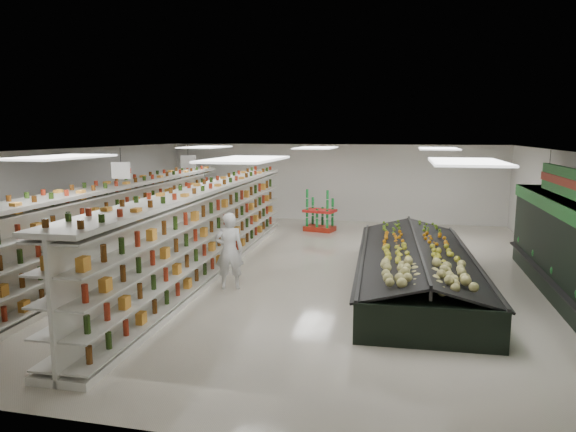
% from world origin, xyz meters
% --- Properties ---
extents(floor, '(16.00, 16.00, 0.00)m').
position_xyz_m(floor, '(0.00, 0.00, 0.00)').
color(floor, beige).
rests_on(floor, ground).
extents(ceiling, '(14.00, 16.00, 0.02)m').
position_xyz_m(ceiling, '(0.00, 0.00, 3.20)').
color(ceiling, white).
rests_on(ceiling, wall_back).
extents(wall_back, '(14.00, 0.02, 3.20)m').
position_xyz_m(wall_back, '(0.00, 8.00, 1.60)').
color(wall_back, silver).
rests_on(wall_back, floor).
extents(wall_front, '(14.00, 0.02, 3.20)m').
position_xyz_m(wall_front, '(0.00, -8.00, 1.60)').
color(wall_front, silver).
rests_on(wall_front, floor).
extents(wall_left, '(0.02, 16.00, 3.20)m').
position_xyz_m(wall_left, '(-7.00, 0.00, 1.60)').
color(wall_left, silver).
rests_on(wall_left, floor).
extents(wall_right, '(0.02, 16.00, 3.20)m').
position_xyz_m(wall_right, '(7.00, 0.00, 1.60)').
color(wall_right, silver).
rests_on(wall_right, floor).
extents(produce_wall_case, '(0.93, 8.00, 2.20)m').
position_xyz_m(produce_wall_case, '(6.53, -1.50, 1.24)').
color(produce_wall_case, black).
rests_on(produce_wall_case, floor).
extents(aisle_sign_near, '(0.52, 0.06, 0.75)m').
position_xyz_m(aisle_sign_near, '(-3.80, -2.00, 2.75)').
color(aisle_sign_near, white).
rests_on(aisle_sign_near, ceiling).
extents(aisle_sign_far, '(0.52, 0.06, 0.75)m').
position_xyz_m(aisle_sign_far, '(-3.80, 2.00, 2.75)').
color(aisle_sign_far, white).
rests_on(aisle_sign_far, ceiling).
extents(hortifruti_banner, '(0.12, 3.20, 0.95)m').
position_xyz_m(hortifruti_banner, '(6.25, -1.50, 2.65)').
color(hortifruti_banner, '#207A29').
rests_on(hortifruti_banner, ceiling).
extents(gondola_left, '(1.54, 13.25, 2.29)m').
position_xyz_m(gondola_left, '(-4.66, -0.58, 1.05)').
color(gondola_left, white).
rests_on(gondola_left, floor).
extents(gondola_center, '(1.43, 13.20, 2.28)m').
position_xyz_m(gondola_center, '(-2.07, -0.75, 1.05)').
color(gondola_center, white).
rests_on(gondola_center, floor).
extents(produce_island, '(3.06, 7.63, 1.12)m').
position_xyz_m(produce_island, '(3.30, -0.99, 0.51)').
color(produce_island, black).
rests_on(produce_island, floor).
extents(soda_endcap, '(1.27, 1.00, 1.45)m').
position_xyz_m(soda_endcap, '(-0.10, 5.56, 0.70)').
color(soda_endcap, '#AD2513').
rests_on(soda_endcap, floor).
extents(shopper_main, '(0.77, 0.62, 1.83)m').
position_xyz_m(shopper_main, '(-1.00, -2.15, 0.92)').
color(shopper_main, white).
rests_on(shopper_main, floor).
extents(shopper_background, '(0.73, 1.01, 1.90)m').
position_xyz_m(shopper_background, '(-4.20, 2.55, 0.95)').
color(shopper_background, '#A07D62').
rests_on(shopper_background, floor).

